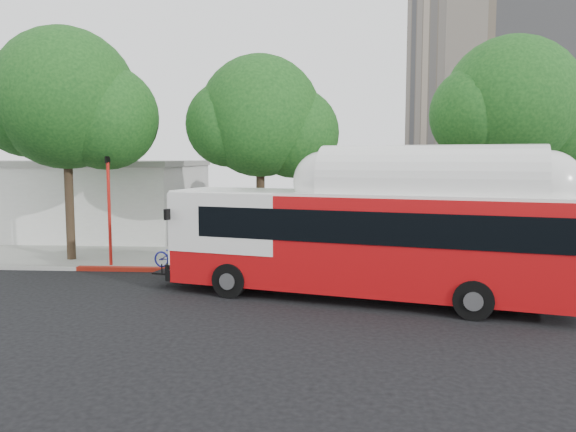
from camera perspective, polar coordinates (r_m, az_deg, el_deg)
name	(u,v)px	position (r m, az deg, el deg)	size (l,w,h in m)	color
ground	(270,299)	(17.84, -1.89, -8.38)	(120.00, 120.00, 0.00)	black
sidewalk	(285,259)	(24.15, -0.27, -4.41)	(60.00, 5.00, 0.15)	gray
curb_strip	(280,271)	(21.61, -0.80, -5.64)	(60.00, 0.30, 0.15)	gray
red_curb_segment	(203,270)	(22.06, -8.62, -5.45)	(10.00, 0.32, 0.16)	#A01F11
street_tree_left	(77,104)	(25.09, -20.62, 10.57)	(6.67, 5.80, 9.74)	#2D2116
street_tree_mid	(270,121)	(23.42, -1.83, 9.59)	(5.75, 5.00, 8.62)	#2D2116
street_tree_right	(522,111)	(24.35, 22.69, 9.83)	(6.21, 5.40, 9.18)	#2D2116
low_commercial_bldg	(53,197)	(35.05, -22.73, 1.77)	(16.20, 10.20, 4.25)	silver
transit_bus	(363,242)	(17.57, 7.65, -2.68)	(13.13, 5.73, 3.84)	#B40C0F
signal_pole	(109,212)	(23.26, -17.70, 0.43)	(0.13, 0.42, 4.47)	red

